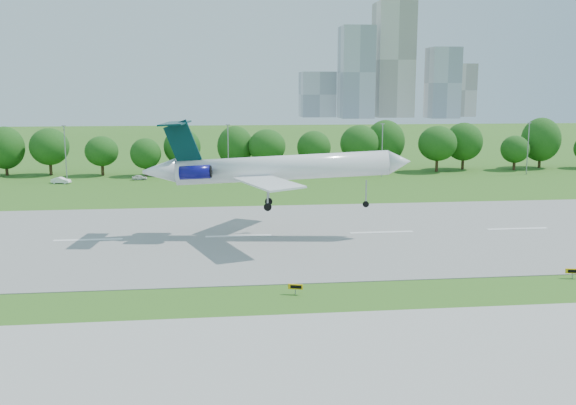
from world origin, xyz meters
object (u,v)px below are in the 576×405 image
(airliner, at_px, (269,167))
(service_vehicle_a, at_px, (61,180))
(taxi_sign_left, at_px, (295,287))
(service_vehicle_b, at_px, (140,177))

(airliner, xyz_separation_m, service_vehicle_a, (-39.86, 54.12, -8.74))
(taxi_sign_left, height_order, service_vehicle_b, service_vehicle_b)
(airliner, distance_m, service_vehicle_a, 67.78)
(airliner, height_order, service_vehicle_a, airliner)
(airliner, height_order, service_vehicle_b, airliner)
(taxi_sign_left, relative_size, service_vehicle_a, 0.35)
(airliner, bearing_deg, service_vehicle_b, 119.01)
(airliner, height_order, taxi_sign_left, airliner)
(service_vehicle_b, bearing_deg, airliner, -161.56)
(taxi_sign_left, xyz_separation_m, service_vehicle_a, (-40.22, 80.06, -0.09))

